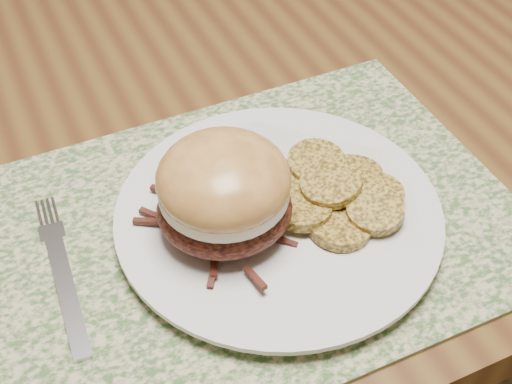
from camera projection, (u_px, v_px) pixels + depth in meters
dining_table at (84, 148)px, 0.80m from camera, size 1.50×0.90×0.75m
placemat at (253, 225)px, 0.61m from camera, size 0.45×0.33×0.00m
dinner_plate at (278, 216)px, 0.60m from camera, size 0.26×0.26×0.02m
pork_sandwich at (224, 192)px, 0.56m from camera, size 0.13×0.12×0.08m
roasted_potatoes at (334, 192)px, 0.60m from camera, size 0.13×0.14×0.03m
fork at (62, 271)px, 0.57m from camera, size 0.03×0.17×0.00m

